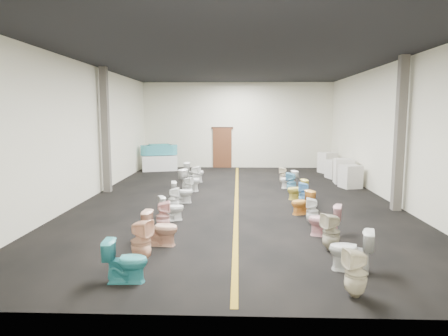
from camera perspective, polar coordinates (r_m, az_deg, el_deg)
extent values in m
plane|color=black|center=(13.59, 1.80, -4.34)|extent=(16.00, 16.00, 0.00)
plane|color=black|center=(13.40, 1.89, 14.83)|extent=(16.00, 16.00, 0.00)
plane|color=silver|center=(21.30, 1.93, 6.11)|extent=(10.00, 0.00, 10.00)
plane|color=silver|center=(5.33, 1.52, 1.46)|extent=(10.00, 0.00, 10.00)
plane|color=silver|center=(14.23, -18.80, 4.94)|extent=(0.00, 16.00, 16.00)
plane|color=silver|center=(14.20, 22.54, 4.76)|extent=(0.00, 16.00, 16.00)
cube|color=olive|center=(13.59, 1.80, -4.33)|extent=(0.12, 15.60, 0.01)
cube|color=#562D19|center=(21.33, -0.24, 2.88)|extent=(1.00, 0.10, 2.10)
cube|color=#331C11|center=(21.28, -0.24, 5.76)|extent=(1.15, 0.08, 0.10)
cube|color=#59544C|center=(15.09, -16.56, 5.16)|extent=(0.25, 0.25, 4.50)
cube|color=#59544C|center=(12.71, 23.83, 4.42)|extent=(0.25, 0.25, 4.50)
cube|color=white|center=(20.49, -9.22, 0.72)|extent=(1.90, 1.30, 0.77)
cube|color=teal|center=(20.42, -9.26, 2.57)|extent=(1.35, 1.01, 0.50)
cylinder|color=teal|center=(20.36, -10.93, 2.52)|extent=(0.66, 0.66, 0.50)
cylinder|color=teal|center=(20.51, -7.60, 2.63)|extent=(0.66, 0.66, 0.50)
cube|color=teal|center=(20.41, -9.27, 3.13)|extent=(1.09, 0.76, 0.20)
cube|color=beige|center=(16.20, 17.61, -1.16)|extent=(0.85, 0.85, 0.88)
cube|color=silver|center=(17.16, 16.72, -0.42)|extent=(0.80, 0.80, 1.02)
cube|color=beige|center=(18.45, 15.67, -0.15)|extent=(0.88, 0.88, 0.82)
cube|color=silver|center=(20.06, 14.56, 0.75)|extent=(0.93, 0.93, 1.00)
imported|color=teal|center=(7.11, -13.83, -12.75)|extent=(0.75, 0.45, 0.74)
imported|color=#F5B894|center=(7.90, -11.76, -10.22)|extent=(0.48, 0.48, 0.84)
imported|color=#E9AE91|center=(8.85, -9.06, -8.46)|extent=(0.78, 0.48, 0.76)
imported|color=#E6A8A5|center=(9.85, -8.70, -6.83)|extent=(0.41, 0.40, 0.75)
imported|color=white|center=(10.82, -7.50, -5.69)|extent=(0.76, 0.60, 0.68)
imported|color=white|center=(11.83, -7.22, -4.47)|extent=(0.34, 0.33, 0.70)
imported|color=white|center=(12.90, -5.99, -3.44)|extent=(0.74, 0.50, 0.70)
imported|color=white|center=(13.86, -5.17, -2.69)|extent=(0.39, 0.38, 0.68)
imported|color=white|center=(14.89, -4.85, -1.75)|extent=(0.90, 0.73, 0.80)
imported|color=white|center=(15.83, -4.13, -1.16)|extent=(0.43, 0.43, 0.81)
imported|color=white|center=(16.82, -4.27, -0.60)|extent=(0.86, 0.56, 0.83)
imported|color=beige|center=(6.71, 18.32, -14.06)|extent=(0.41, 0.40, 0.77)
imported|color=silver|center=(7.71, 17.68, -11.12)|extent=(0.86, 0.64, 0.78)
imported|color=beige|center=(8.68, 15.06, -8.84)|extent=(0.47, 0.46, 0.80)
imported|color=#E4A1A9|center=(9.65, 14.18, -7.25)|extent=(0.84, 0.62, 0.76)
imported|color=white|center=(10.62, 12.52, -6.02)|extent=(0.36, 0.35, 0.70)
imported|color=#F29E3C|center=(11.61, 11.11, -4.87)|extent=(0.75, 0.61, 0.67)
imported|color=#70B6ED|center=(12.65, 11.38, -3.67)|extent=(0.37, 0.37, 0.75)
imported|color=#F1DB5A|center=(13.56, 10.39, -3.04)|extent=(0.73, 0.52, 0.68)
imported|color=#63ABD0|center=(14.51, 9.61, -2.13)|extent=(0.46, 0.45, 0.77)
imported|color=white|center=(15.60, 9.20, -1.62)|extent=(0.75, 0.58, 0.67)
imported|color=beige|center=(16.55, 8.48, -1.06)|extent=(0.40, 0.40, 0.68)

